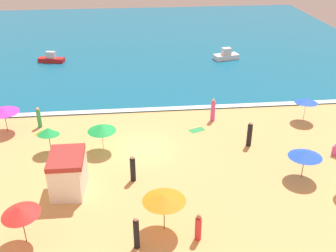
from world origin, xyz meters
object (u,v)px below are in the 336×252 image
object	(u,v)px
beachgoer_1	(39,118)
beachgoer_6	(136,233)
small_boat_0	(226,55)
lifeguard_cabana	(68,173)
beach_umbrella_2	(305,154)
beachgoer_4	(213,110)
beachgoer_5	(336,150)
beachgoer_7	(133,169)
beach_umbrella_6	(4,110)
beachgoer_0	(198,228)
beach_umbrella_5	(306,101)
beach_umbrella_7	(102,128)
beach_umbrella_1	(20,211)
beach_umbrella_3	(164,198)
small_boat_1	(51,59)
beachgoer_8	(249,135)
beach_umbrella_4	(48,131)

from	to	relation	value
beachgoer_1	beachgoer_6	bearing A→B (deg)	-62.59
small_boat_0	beachgoer_1	bearing A→B (deg)	-140.85
lifeguard_cabana	beach_umbrella_2	world-z (taller)	lifeguard_cabana
beachgoer_4	beachgoer_5	world-z (taller)	beachgoer_4
beachgoer_4	beachgoer_7	world-z (taller)	beachgoer_4
beachgoer_5	beachgoer_6	size ratio (longest dim) A/B	0.48
beach_umbrella_6	beach_umbrella_2	bearing A→B (deg)	-22.33
beachgoer_0	beach_umbrella_5	bearing A→B (deg)	49.27
beach_umbrella_7	beachgoer_6	size ratio (longest dim) A/B	1.15
beachgoer_7	beach_umbrella_1	bearing A→B (deg)	-139.11
beach_umbrella_2	beachgoer_4	size ratio (longest dim) A/B	1.44
beachgoer_5	small_boat_0	bearing A→B (deg)	97.35
lifeguard_cabana	beach_umbrella_3	xyz separation A→B (m)	(5.35, -3.90, 0.74)
beach_umbrella_2	beach_umbrella_7	xyz separation A→B (m)	(-12.70, 4.65, 0.02)
beachgoer_6	small_boat_0	world-z (taller)	beachgoer_6
small_boat_1	small_boat_0	bearing A→B (deg)	-2.79
beachgoer_6	beachgoer_8	distance (m)	12.57
beach_umbrella_7	beachgoer_0	xyz separation A→B (m)	(5.20, -9.46, -1.04)
beachgoer_4	beachgoer_7	distance (m)	10.24
beachgoer_7	beachgoer_1	bearing A→B (deg)	131.67
beachgoer_8	beach_umbrella_7	bearing A→B (deg)	177.93
beachgoer_0	beachgoer_6	xyz separation A→B (m)	(-3.14, -0.27, 0.17)
lifeguard_cabana	beachgoer_4	bearing A→B (deg)	39.07
beach_umbrella_6	small_boat_0	distance (m)	26.03
beach_umbrella_4	small_boat_1	bearing A→B (deg)	98.50
beach_umbrella_1	beach_umbrella_4	world-z (taller)	beach_umbrella_1
lifeguard_cabana	small_boat_1	xyz separation A→B (m)	(-4.86, 24.76, -0.79)
beachgoer_7	beach_umbrella_5	bearing A→B (deg)	26.66
beachgoer_1	beachgoer_6	distance (m)	15.60
beach_umbrella_1	small_boat_1	distance (m)	29.09
beachgoer_1	small_boat_0	distance (m)	23.83
beachgoer_7	beach_umbrella_4	bearing A→B (deg)	144.35
lifeguard_cabana	beach_umbrella_7	bearing A→B (deg)	68.57
beach_umbrella_4	small_boat_1	distance (m)	20.22
beach_umbrella_5	beachgoer_5	bearing A→B (deg)	-89.15
beachgoer_6	beach_umbrella_2	bearing A→B (deg)	25.50
beach_umbrella_1	beach_umbrella_7	distance (m)	9.44
beach_umbrella_2	beachgoer_7	size ratio (longest dim) A/B	1.49
beach_umbrella_1	beachgoer_7	size ratio (longest dim) A/B	1.49
beach_umbrella_2	lifeguard_cabana	bearing A→B (deg)	179.84
beachgoer_1	beachgoer_4	size ratio (longest dim) A/B	0.89
lifeguard_cabana	beachgoer_1	xyz separation A→B (m)	(-3.32, 8.74, -0.47)
beachgoer_1	beach_umbrella_5	bearing A→B (deg)	-2.69
beach_umbrella_5	beach_umbrella_6	bearing A→B (deg)	178.73
beach_umbrella_2	beachgoer_8	distance (m)	4.90
beach_umbrella_4	small_boat_0	bearing A→B (deg)	48.10
beach_umbrella_5	beachgoer_8	world-z (taller)	beach_umbrella_5
beach_umbrella_2	beach_umbrella_6	size ratio (longest dim) A/B	1.14
beach_umbrella_7	small_boat_1	distance (m)	21.26
beachgoer_5	beachgoer_1	bearing A→B (deg)	163.20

